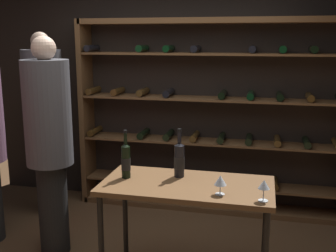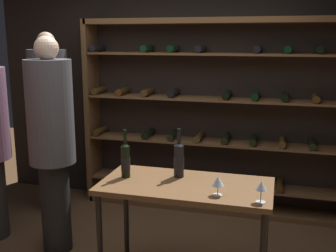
{
  "view_description": "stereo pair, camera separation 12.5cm",
  "coord_description": "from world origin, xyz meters",
  "px_view_note": "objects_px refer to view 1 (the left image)",
  "views": [
    {
      "loc": [
        0.93,
        -2.95,
        1.94
      ],
      "look_at": [
        0.2,
        0.2,
        1.25
      ],
      "focal_mm": 44.05,
      "sensor_mm": 36.0,
      "label": 1
    },
    {
      "loc": [
        1.05,
        -2.92,
        1.94
      ],
      "look_at": [
        0.2,
        0.2,
        1.25
      ],
      "focal_mm": 44.05,
      "sensor_mm": 36.0,
      "label": 2
    }
  ],
  "objects_px": {
    "wine_glass_stemmed_center": "(220,181)",
    "wine_bottle_gold_foil": "(179,159)",
    "person_bystander_dark_jacket": "(49,137)",
    "wine_rack": "(209,118)",
    "wine_glass_stemmed_right": "(264,185)",
    "wine_bottle_amber_reserve": "(126,160)",
    "tasting_table": "(187,194)",
    "person_bystander_red_print": "(45,115)"
  },
  "relations": [
    {
      "from": "tasting_table",
      "to": "person_bystander_dark_jacket",
      "type": "height_order",
      "value": "person_bystander_dark_jacket"
    },
    {
      "from": "wine_rack",
      "to": "wine_glass_stemmed_right",
      "type": "height_order",
      "value": "wine_rack"
    },
    {
      "from": "tasting_table",
      "to": "person_bystander_dark_jacket",
      "type": "bearing_deg",
      "value": 169.66
    },
    {
      "from": "person_bystander_red_print",
      "to": "person_bystander_dark_jacket",
      "type": "distance_m",
      "value": 0.95
    },
    {
      "from": "person_bystander_red_print",
      "to": "tasting_table",
      "type": "bearing_deg",
      "value": -25.46
    },
    {
      "from": "tasting_table",
      "to": "wine_bottle_gold_foil",
      "type": "bearing_deg",
      "value": 123.09
    },
    {
      "from": "wine_bottle_gold_foil",
      "to": "wine_glass_stemmed_center",
      "type": "height_order",
      "value": "wine_bottle_gold_foil"
    },
    {
      "from": "wine_glass_stemmed_center",
      "to": "person_bystander_dark_jacket",
      "type": "bearing_deg",
      "value": 165.2
    },
    {
      "from": "wine_rack",
      "to": "tasting_table",
      "type": "distance_m",
      "value": 1.56
    },
    {
      "from": "tasting_table",
      "to": "person_bystander_red_print",
      "type": "relative_size",
      "value": 0.65
    },
    {
      "from": "wine_bottle_gold_foil",
      "to": "wine_glass_stemmed_right",
      "type": "distance_m",
      "value": 0.76
    },
    {
      "from": "wine_glass_stemmed_center",
      "to": "person_bystander_red_print",
      "type": "bearing_deg",
      "value": 149.25
    },
    {
      "from": "wine_rack",
      "to": "person_bystander_red_print",
      "type": "height_order",
      "value": "wine_rack"
    },
    {
      "from": "wine_glass_stemmed_center",
      "to": "wine_bottle_gold_foil",
      "type": "bearing_deg",
      "value": 139.02
    },
    {
      "from": "person_bystander_red_print",
      "to": "wine_rack",
      "type": "bearing_deg",
      "value": 20.64
    },
    {
      "from": "wine_bottle_gold_foil",
      "to": "wine_bottle_amber_reserve",
      "type": "xyz_separation_m",
      "value": [
        -0.41,
        -0.12,
        -0.0
      ]
    },
    {
      "from": "wine_rack",
      "to": "person_bystander_dark_jacket",
      "type": "distance_m",
      "value": 1.8
    },
    {
      "from": "wine_bottle_gold_foil",
      "to": "wine_bottle_amber_reserve",
      "type": "height_order",
      "value": "wine_bottle_gold_foil"
    },
    {
      "from": "person_bystander_dark_jacket",
      "to": "wine_bottle_gold_foil",
      "type": "distance_m",
      "value": 1.2
    },
    {
      "from": "tasting_table",
      "to": "wine_bottle_amber_reserve",
      "type": "distance_m",
      "value": 0.55
    },
    {
      "from": "wine_bottle_gold_foil",
      "to": "wine_glass_stemmed_right",
      "type": "xyz_separation_m",
      "value": [
        0.66,
        -0.37,
        -0.03
      ]
    },
    {
      "from": "wine_bottle_gold_foil",
      "to": "wine_glass_stemmed_right",
      "type": "relative_size",
      "value": 2.6
    },
    {
      "from": "wine_rack",
      "to": "wine_glass_stemmed_right",
      "type": "distance_m",
      "value": 1.87
    },
    {
      "from": "tasting_table",
      "to": "wine_glass_stemmed_right",
      "type": "relative_size",
      "value": 8.66
    },
    {
      "from": "person_bystander_dark_jacket",
      "to": "wine_glass_stemmed_right",
      "type": "relative_size",
      "value": 12.97
    },
    {
      "from": "person_bystander_dark_jacket",
      "to": "wine_bottle_gold_foil",
      "type": "xyz_separation_m",
      "value": [
        1.19,
        -0.1,
        -0.1
      ]
    },
    {
      "from": "tasting_table",
      "to": "wine_bottle_gold_foil",
      "type": "xyz_separation_m",
      "value": [
        -0.09,
        0.14,
        0.23
      ]
    },
    {
      "from": "wine_bottle_gold_foil",
      "to": "wine_glass_stemmed_center",
      "type": "distance_m",
      "value": 0.48
    },
    {
      "from": "wine_rack",
      "to": "person_bystander_red_print",
      "type": "distance_m",
      "value": 1.81
    },
    {
      "from": "wine_glass_stemmed_center",
      "to": "wine_bottle_amber_reserve",
      "type": "bearing_deg",
      "value": 165.84
    },
    {
      "from": "tasting_table",
      "to": "wine_glass_stemmed_center",
      "type": "height_order",
      "value": "wine_glass_stemmed_center"
    },
    {
      "from": "person_bystander_dark_jacket",
      "to": "wine_glass_stemmed_right",
      "type": "height_order",
      "value": "person_bystander_dark_jacket"
    },
    {
      "from": "wine_bottle_amber_reserve",
      "to": "person_bystander_red_print",
      "type": "bearing_deg",
      "value": 141.32
    },
    {
      "from": "tasting_table",
      "to": "wine_bottle_gold_foil",
      "type": "relative_size",
      "value": 3.33
    },
    {
      "from": "wine_rack",
      "to": "wine_bottle_amber_reserve",
      "type": "distance_m",
      "value": 1.59
    },
    {
      "from": "wine_rack",
      "to": "tasting_table",
      "type": "xyz_separation_m",
      "value": [
        0.04,
        -1.53,
        -0.31
      ]
    },
    {
      "from": "person_bystander_dark_jacket",
      "to": "wine_bottle_amber_reserve",
      "type": "xyz_separation_m",
      "value": [
        0.78,
        -0.22,
        -0.1
      ]
    },
    {
      "from": "wine_bottle_amber_reserve",
      "to": "wine_glass_stemmed_center",
      "type": "height_order",
      "value": "wine_bottle_amber_reserve"
    },
    {
      "from": "wine_bottle_amber_reserve",
      "to": "wine_glass_stemmed_right",
      "type": "xyz_separation_m",
      "value": [
        1.07,
        -0.25,
        -0.03
      ]
    },
    {
      "from": "person_bystander_dark_jacket",
      "to": "wine_glass_stemmed_center",
      "type": "bearing_deg",
      "value": -177.57
    },
    {
      "from": "wine_bottle_gold_foil",
      "to": "wine_glass_stemmed_center",
      "type": "xyz_separation_m",
      "value": [
        0.36,
        -0.31,
        -0.04
      ]
    },
    {
      "from": "person_bystander_red_print",
      "to": "person_bystander_dark_jacket",
      "type": "xyz_separation_m",
      "value": [
        0.5,
        -0.81,
        -0.03
      ]
    }
  ]
}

